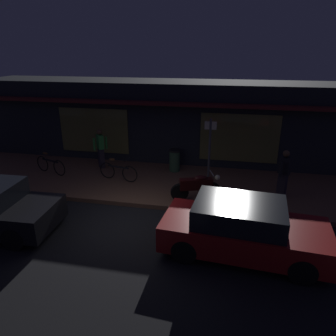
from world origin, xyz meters
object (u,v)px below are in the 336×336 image
Objects in this scene: bicycle_extra at (118,171)px; sign_post at (210,146)px; trash_bin at (175,160)px; motorcycle at (197,186)px; parked_car_across at (242,229)px; person_bystander at (284,173)px; bicycle_parked at (51,165)px; person_photographer at (101,148)px.

sign_post reaches higher than bicycle_extra.
bicycle_extra is 2.43m from trash_bin.
motorcycle is 2.92m from parked_car_across.
person_bystander is 4.42m from trash_bin.
parked_car_across is (7.57, -3.76, 0.20)m from bicycle_parked.
trash_bin is (4.91, 1.30, 0.11)m from bicycle_parked.
person_bystander reaches higher than trash_bin.
sign_post is 2.58× the size of trash_bin.
parked_car_across is at bearing -39.78° from person_photographer.
bicycle_parked is at bearing -174.22° from sign_post.
bicycle_extra is 0.98× the size of person_bystander.
trash_bin is at bearing 14.89° from bicycle_parked.
person_photographer reaches higher than trash_bin.
parked_car_across reaches higher than motorcycle.
sign_post is at bearing -24.32° from trash_bin.
sign_post reaches higher than person_bystander.
person_photographer is 1.80× the size of trash_bin.
motorcycle reaches higher than bicycle_parked.
person_bystander is at bearing -2.48° from bicycle_parked.
motorcycle is at bearing -18.98° from bicycle_extra.
bicycle_parked is 8.99m from person_bystander.
motorcycle is at bearing -163.56° from person_bystander.
parked_car_across is at bearing -38.18° from bicycle_extra.
motorcycle is 0.69× the size of sign_post.
sign_post is at bearing -5.38° from person_photographer.
motorcycle is 2.07m from sign_post.
motorcycle is at bearing -27.78° from person_photographer.
trash_bin is at bearing 4.10° from person_photographer.
sign_post is at bearing 5.78° from bicycle_parked.
bicycle_parked is 0.66× the size of sign_post.
person_photographer is 7.35m from person_bystander.
person_photographer is at bearing -175.90° from trash_bin.
bicycle_parked and bicycle_extra have the same top height.
bicycle_parked is at bearing -148.45° from person_photographer.
sign_post is 0.57× the size of parked_car_across.
parked_car_across is (1.44, -2.54, 0.06)m from motorcycle.
trash_bin is at bearing 117.75° from parked_car_across.
sign_post is (-2.60, 1.03, 0.48)m from person_bystander.
motorcycle is at bearing 119.60° from parked_car_across.
trash_bin reaches higher than bicycle_extra.
trash_bin is at bearing 157.34° from person_bystander.
parked_car_across is at bearing -112.38° from person_bystander.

